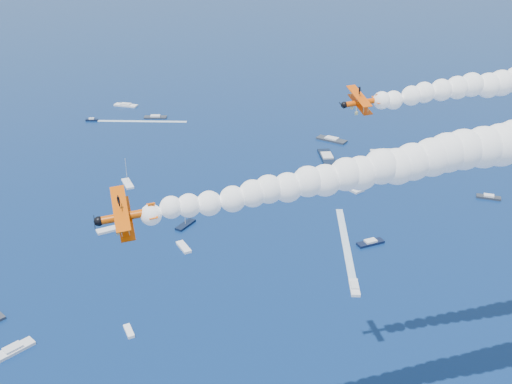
# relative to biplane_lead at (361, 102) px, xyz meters

# --- Properties ---
(biplane_lead) EXTENTS (9.05, 9.94, 5.94)m
(biplane_lead) POSITION_rel_biplane_lead_xyz_m (0.00, 0.00, 0.00)
(biplane_lead) COLOR #E74C04
(biplane_trail) EXTENTS (11.35, 12.39, 7.68)m
(biplane_trail) POSITION_rel_biplane_lead_xyz_m (-25.79, -30.19, -7.40)
(biplane_trail) COLOR #DC4E04
(smoke_trail_trail) EXTENTS (69.20, 60.28, 11.97)m
(smoke_trail_trail) POSITION_rel_biplane_lead_xyz_m (2.95, -14.16, -4.87)
(smoke_trail_trail) COLOR white
(spectator_boats) EXTENTS (233.50, 182.47, 0.70)m
(spectator_boats) POSITION_rel_biplane_lead_xyz_m (-20.48, 75.34, -57.59)
(spectator_boats) COLOR black
(spectator_boats) RESTS_ON ground
(boat_wakes) EXTENTS (204.63, 178.80, 0.04)m
(boat_wakes) POSITION_rel_biplane_lead_xyz_m (-32.76, 46.65, -57.91)
(boat_wakes) COLOR white
(boat_wakes) RESTS_ON ground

